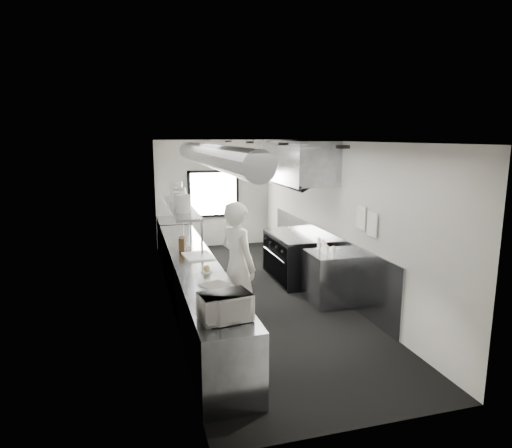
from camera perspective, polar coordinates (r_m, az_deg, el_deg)
floor at (r=8.36m, az=-0.29°, el=-9.05°), size 3.00×8.00×0.01m
ceiling at (r=7.85m, az=-0.31°, el=10.50°), size 3.00×8.00×0.01m
wall_back at (r=11.85m, az=-5.45°, el=3.87°), size 3.00×0.02×2.80m
wall_front at (r=4.39m, az=13.87°, el=-8.95°), size 3.00×0.02×2.80m
wall_left at (r=7.74m, az=-11.07°, el=-0.15°), size 0.02×8.00×2.80m
wall_right at (r=8.51m, az=9.49°, el=0.91°), size 0.02×8.00×2.80m
wall_cladding at (r=8.95m, az=8.39°, el=-4.13°), size 0.03×5.50×1.10m
hvac_duct at (r=8.10m, az=-5.91°, el=8.69°), size 0.40×6.40×0.40m
service_window at (r=11.82m, az=-5.42°, el=3.85°), size 1.36×0.05×1.25m
exhaust_hood at (r=8.88m, az=5.38°, el=7.88°), size 0.81×2.20×0.88m
prep_counter at (r=7.54m, az=-7.80°, el=-7.83°), size 0.70×6.00×0.90m
pass_shelf at (r=8.72m, az=-9.63°, el=2.06°), size 0.45×3.00×0.68m
range at (r=9.16m, az=4.82°, el=-4.20°), size 0.88×1.60×0.94m
bottle_station at (r=7.97m, az=9.12°, el=-6.80°), size 0.65×0.80×0.90m
far_work_table at (r=11.08m, az=-10.48°, el=-1.77°), size 0.70×1.20×0.90m
notice_sheet_a at (r=7.41m, az=13.25°, el=0.84°), size 0.02×0.28×0.38m
notice_sheet_b at (r=7.12m, az=14.59°, el=-0.05°), size 0.02×0.28×0.38m
line_cook at (r=6.74m, az=-2.33°, el=-5.35°), size 0.70×0.84×1.95m
microwave at (r=4.98m, az=-3.99°, el=-10.49°), size 0.56×0.46×0.31m
deli_tub_a at (r=5.17m, az=-5.99°, el=-10.94°), size 0.16×0.16×0.09m
deli_tub_b at (r=5.35m, az=-6.00°, el=-10.07°), size 0.19×0.19×0.11m
newspaper at (r=6.09m, az=-4.91°, el=-7.89°), size 0.50×0.54×0.01m
small_plate at (r=6.70m, az=-6.31°, el=-6.12°), size 0.21×0.21×0.01m
pastry at (r=6.68m, az=-6.32°, el=-5.66°), size 0.10×0.10×0.10m
cutting_board at (r=7.59m, az=-7.40°, el=-4.05°), size 0.50×0.64×0.02m
knife_block at (r=8.05m, az=-9.42°, el=-2.48°), size 0.14×0.22×0.23m
plate_stack_a at (r=7.94m, az=-9.28°, el=2.58°), size 0.33×0.33×0.31m
plate_stack_b at (r=8.42m, az=-9.67°, el=3.04°), size 0.31×0.31×0.31m
plate_stack_c at (r=8.79m, az=-9.73°, el=3.47°), size 0.31×0.31×0.34m
plate_stack_d at (r=9.30m, az=-10.17°, el=4.06°), size 0.33×0.33×0.40m
squeeze_bottle_a at (r=7.55m, az=9.85°, el=-3.55°), size 0.08×0.08×0.19m
squeeze_bottle_b at (r=7.69m, az=9.01°, el=-3.32°), size 0.06×0.06×0.17m
squeeze_bottle_c at (r=7.77m, az=8.76°, el=-3.06°), size 0.07×0.07×0.20m
squeeze_bottle_d at (r=7.93m, az=8.58°, el=-2.76°), size 0.08×0.08×0.20m
squeeze_bottle_e at (r=8.10m, az=8.04°, el=-2.47°), size 0.07×0.07×0.19m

